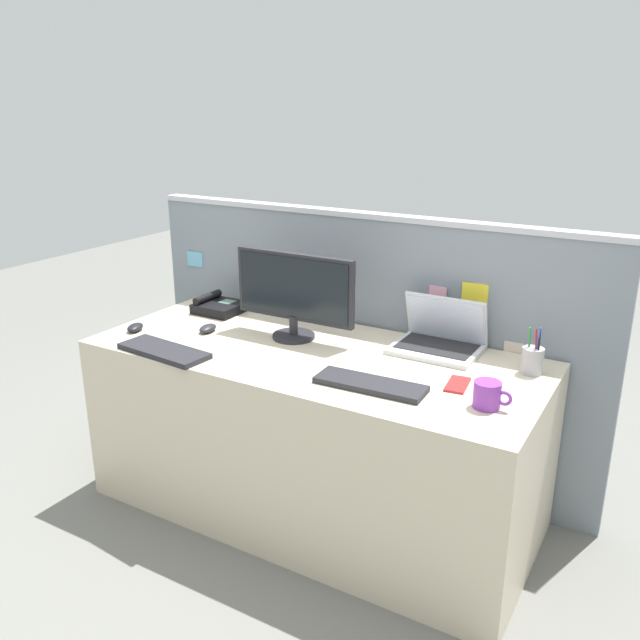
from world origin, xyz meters
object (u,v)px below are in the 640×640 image
desktop_monitor (294,291)px  computer_mouse_left_hand (135,327)px  desk_phone (219,306)px  keyboard_spare (164,351)px  coffee_mug (488,395)px  laptop (440,338)px  pen_cup (532,360)px  computer_mouse_right_hand (208,328)px  keyboard_main (370,384)px  cell_phone_red_case (458,384)px

desktop_monitor → computer_mouse_left_hand: bearing=-156.3°
desk_phone → keyboard_spare: (0.15, -0.54, -0.02)m
desk_phone → coffee_mug: bearing=-14.7°
desktop_monitor → laptop: bearing=16.8°
computer_mouse_left_hand → pen_cup: (1.61, 0.39, 0.04)m
computer_mouse_right_hand → pen_cup: size_ratio=0.54×
desktop_monitor → keyboard_main: 0.62m
laptop → computer_mouse_left_hand: 1.31m
coffee_mug → desk_phone: bearing=165.3°
computer_mouse_right_hand → coffee_mug: bearing=-13.0°
computer_mouse_right_hand → desk_phone: bearing=111.4°
desktop_monitor → computer_mouse_right_hand: desktop_monitor is taller
desktop_monitor → coffee_mug: (0.91, -0.25, -0.16)m
pen_cup → coffee_mug: bearing=-98.9°
keyboard_spare → coffee_mug: 1.27m
desktop_monitor → computer_mouse_right_hand: bearing=-159.9°
keyboard_main → computer_mouse_right_hand: size_ratio=3.96×
cell_phone_red_case → coffee_mug: bearing=-47.0°
keyboard_spare → computer_mouse_left_hand: bearing=160.0°
keyboard_spare → coffee_mug: bearing=13.0°
desktop_monitor → computer_mouse_left_hand: (-0.65, -0.28, -0.19)m
keyboard_main → computer_mouse_right_hand: bearing=166.6°
coffee_mug → pen_cup: bearing=81.1°
computer_mouse_right_hand → pen_cup: 1.35m
coffee_mug → computer_mouse_left_hand: bearing=-178.9°
keyboard_main → pen_cup: bearing=39.7°
computer_mouse_right_hand → pen_cup: pen_cup is taller
keyboard_spare → desk_phone: bearing=111.1°
desk_phone → coffee_mug: coffee_mug is taller
computer_mouse_left_hand → computer_mouse_right_hand: bearing=7.9°
pen_cup → cell_phone_red_case: size_ratio=1.31×
keyboard_main → coffee_mug: bearing=4.7°
keyboard_main → keyboard_spare: bearing=-174.2°
desktop_monitor → pen_cup: (0.96, 0.11, -0.15)m
laptop → cell_phone_red_case: size_ratio=2.40×
pen_cup → keyboard_spare: bearing=-157.8°
desk_phone → keyboard_main: size_ratio=0.52×
desktop_monitor → keyboard_spare: desktop_monitor is taller
keyboard_main → computer_mouse_right_hand: 0.89m
keyboard_main → keyboard_spare: size_ratio=1.01×
cell_phone_red_case → desktop_monitor: bearing=163.2°
keyboard_main → pen_cup: (0.46, 0.41, 0.04)m
computer_mouse_right_hand → computer_mouse_left_hand: size_ratio=1.00×
keyboard_main → computer_mouse_left_hand: computer_mouse_left_hand is taller
desk_phone → keyboard_main: desk_phone is taller
laptop → cell_phone_red_case: (0.19, -0.31, -0.04)m
laptop → computer_mouse_right_hand: bearing=-161.9°
laptop → desk_phone: laptop is taller
desk_phone → computer_mouse_left_hand: size_ratio=2.08×
keyboard_spare → computer_mouse_left_hand: 0.33m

